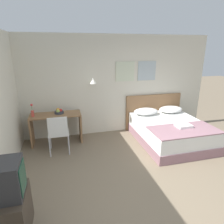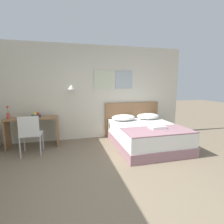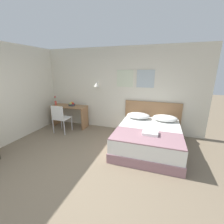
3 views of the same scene
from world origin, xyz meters
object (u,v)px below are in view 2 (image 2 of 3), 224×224
object	(u,v)px
bed	(146,136)
flower_vase	(8,114)
fruit_bowl	(36,115)
headboard	(132,119)
pillow_left	(124,117)
throw_blanket	(158,130)
folded_towel_near_foot	(157,127)
desk	(33,126)
desk_chair	(30,132)
pillow_right	(148,116)

from	to	relation	value
bed	flower_vase	world-z (taller)	flower_vase
fruit_bowl	headboard	bearing A→B (deg)	5.90
pillow_left	throw_blanket	size ratio (longest dim) A/B	0.45
folded_towel_near_foot	flower_vase	distance (m)	3.54
pillow_left	desk	size ratio (longest dim) A/B	0.56
folded_towel_near_foot	desk_chair	xyz separation A→B (m)	(-2.80, 0.52, -0.06)
flower_vase	desk_chair	bearing A→B (deg)	-44.80
throw_blanket	fruit_bowl	xyz separation A→B (m)	(-2.70, 1.30, 0.25)
fruit_bowl	desk_chair	bearing A→B (deg)	-93.48
flower_vase	pillow_right	bearing A→B (deg)	0.68
throw_blanket	pillow_left	bearing A→B (deg)	106.83
folded_towel_near_foot	flower_vase	xyz separation A→B (m)	(-3.36, 1.08, 0.27)
throw_blanket	desk	world-z (taller)	desk
bed	folded_towel_near_foot	world-z (taller)	folded_towel_near_foot
headboard	folded_towel_near_foot	distance (m)	1.44
headboard	throw_blanket	xyz separation A→B (m)	(0.00, -1.57, 0.05)
pillow_left	flower_vase	bearing A→B (deg)	-179.14
throw_blanket	folded_towel_near_foot	bearing A→B (deg)	65.49
desk	desk_chair	size ratio (longest dim) A/B	1.35
desk	bed	bearing A→B (deg)	-13.99
throw_blanket	desk	bearing A→B (deg)	155.65
flower_vase	pillow_left	bearing A→B (deg)	0.86
pillow_left	throw_blanket	xyz separation A→B (m)	(0.38, -1.26, -0.07)
bed	headboard	xyz separation A→B (m)	(0.00, 1.01, 0.24)
pillow_left	pillow_right	size ratio (longest dim) A/B	1.00
throw_blanket	folded_towel_near_foot	size ratio (longest dim) A/B	4.45
flower_vase	throw_blanket	bearing A→B (deg)	-20.22
pillow_right	flower_vase	distance (m)	3.69
bed	desk	distance (m)	2.88
pillow_right	desk_chair	world-z (taller)	desk_chair
folded_towel_near_foot	fruit_bowl	distance (m)	3.00
pillow_left	desk	distance (m)	2.41
fruit_bowl	pillow_right	bearing A→B (deg)	-0.67
pillow_right	desk	bearing A→B (deg)	179.97
pillow_right	flower_vase	xyz separation A→B (m)	(-3.68, -0.04, 0.24)
desk_chair	desk	bearing A→B (deg)	94.74
folded_towel_near_foot	desk_chair	world-z (taller)	desk_chair
bed	desk_chair	world-z (taller)	desk_chair
folded_towel_near_foot	desk_chair	distance (m)	2.85
headboard	throw_blanket	distance (m)	1.57
pillow_right	fruit_bowl	distance (m)	3.08
pillow_right	desk_chair	xyz separation A→B (m)	(-3.12, -0.60, -0.09)
folded_towel_near_foot	flower_vase	world-z (taller)	flower_vase
pillow_right	flower_vase	world-z (taller)	flower_vase
desk_chair	folded_towel_near_foot	bearing A→B (deg)	-10.51
pillow_left	throw_blanket	world-z (taller)	pillow_left
flower_vase	headboard	bearing A→B (deg)	6.20
bed	pillow_right	size ratio (longest dim) A/B	2.87
pillow_right	desk	world-z (taller)	desk
bed	pillow_left	bearing A→B (deg)	118.80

